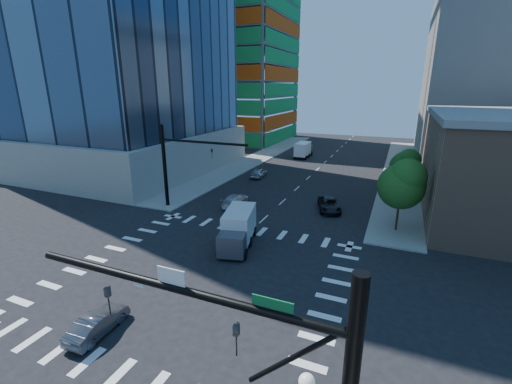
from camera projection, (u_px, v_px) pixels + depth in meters
The scene contains 15 objects.
ground at pixel (202, 277), 24.36m from camera, with size 160.00×160.00×0.00m, color black.
road_markings at pixel (202, 276), 24.36m from camera, with size 20.00×20.00×0.01m, color silver.
sidewalk_ne at pixel (400, 170), 54.91m from camera, with size 5.00×60.00×0.15m, color gray.
sidewalk_nw at pixel (257, 158), 64.20m from camera, with size 5.00×60.00×0.15m, color gray.
construction_building at pixel (235, 36), 81.81m from camera, with size 25.16×34.50×70.60m.
bg_building_ne at pixel (503, 80), 58.62m from camera, with size 24.00×30.00×28.00m, color slate.
signal_mast_nw at pixel (176, 159), 36.58m from camera, with size 10.20×0.40×9.00m.
tree_south at pixel (403, 183), 30.53m from camera, with size 4.16×4.16×6.82m.
tree_north at pixel (406, 164), 41.19m from camera, with size 3.54×3.52×5.78m.
car_nb_far at pixel (329, 204), 37.25m from camera, with size 2.20×4.77×1.33m, color black.
car_sb_near at pixel (236, 200), 38.72m from camera, with size 1.86×4.58×1.33m, color silver.
car_sb_mid at pixel (259, 173), 50.92m from camera, with size 1.67×4.14×1.41m, color #AEB1B6.
car_sb_cross at pixel (98, 323), 18.61m from camera, with size 1.31×3.74×1.23m, color #4E4F53.
box_truck_near at pixel (237, 232), 28.63m from camera, with size 3.66×6.00×2.93m.
box_truck_far at pixel (304, 150), 65.38m from camera, with size 2.40×5.54×2.90m.
Camera 1 is at (11.93, -18.30, 12.95)m, focal length 24.00 mm.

